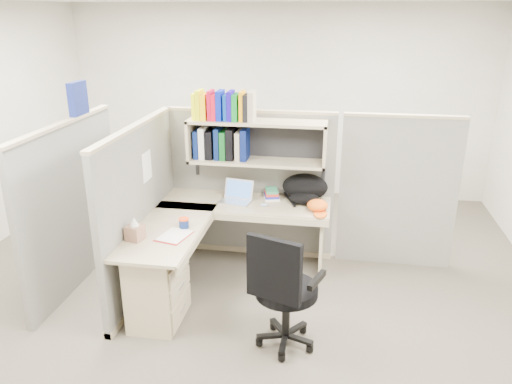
% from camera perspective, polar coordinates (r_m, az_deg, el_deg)
% --- Properties ---
extents(ground, '(6.00, 6.00, 0.00)m').
position_cam_1_polar(ground, '(4.97, -2.42, -11.43)').
color(ground, '#3C362E').
rests_on(ground, ground).
extents(room_shell, '(6.00, 6.00, 6.00)m').
position_cam_1_polar(room_shell, '(4.34, -2.73, 7.10)').
color(room_shell, '#B0AA9F').
rests_on(room_shell, ground).
extents(cubicle, '(3.79, 1.84, 1.95)m').
position_cam_1_polar(cubicle, '(5.05, -5.59, 0.49)').
color(cubicle, slate).
rests_on(cubicle, ground).
extents(desk, '(1.74, 1.75, 0.73)m').
position_cam_1_polar(desk, '(4.60, -8.26, -8.06)').
color(desk, tan).
rests_on(desk, ground).
extents(laptop, '(0.36, 0.36, 0.22)m').
position_cam_1_polar(laptop, '(5.10, -2.39, -0.02)').
color(laptop, silver).
rests_on(laptop, desk).
extents(backpack, '(0.50, 0.40, 0.28)m').
position_cam_1_polar(backpack, '(5.14, 5.57, 0.37)').
color(backpack, black).
rests_on(backpack, desk).
extents(orange_cap, '(0.27, 0.29, 0.11)m').
position_cam_1_polar(orange_cap, '(4.94, 7.04, -1.53)').
color(orange_cap, '#DC5913').
rests_on(orange_cap, desk).
extents(snack_canister, '(0.09, 0.09, 0.09)m').
position_cam_1_polar(snack_canister, '(4.58, -8.24, -3.50)').
color(snack_canister, navy).
rests_on(snack_canister, desk).
extents(tissue_box, '(0.16, 0.16, 0.21)m').
position_cam_1_polar(tissue_box, '(4.40, -13.70, -4.09)').
color(tissue_box, '#956954').
rests_on(tissue_box, desk).
extents(mouse, '(0.09, 0.07, 0.03)m').
position_cam_1_polar(mouse, '(5.03, 0.95, -1.47)').
color(mouse, '#8EA5C9').
rests_on(mouse, desk).
extents(paper_cup, '(0.08, 0.08, 0.10)m').
position_cam_1_polar(paper_cup, '(5.22, -0.98, -0.22)').
color(paper_cup, silver).
rests_on(paper_cup, desk).
extents(book_stack, '(0.20, 0.24, 0.10)m').
position_cam_1_polar(book_stack, '(5.24, 1.78, -0.20)').
color(book_stack, gray).
rests_on(book_stack, desk).
extents(loose_paper, '(0.28, 0.34, 0.00)m').
position_cam_1_polar(loose_paper, '(4.46, -9.29, -4.89)').
color(loose_paper, silver).
rests_on(loose_paper, desk).
extents(task_chair, '(0.61, 0.56, 1.05)m').
position_cam_1_polar(task_chair, '(4.06, 3.18, -13.12)').
color(task_chair, black).
rests_on(task_chair, ground).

